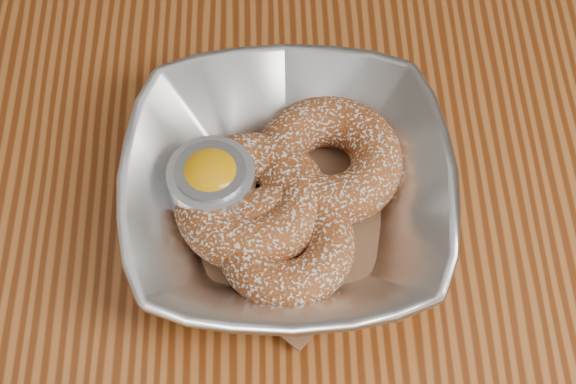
{
  "coord_description": "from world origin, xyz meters",
  "views": [
    {
      "loc": [
        -0.1,
        -0.31,
        1.27
      ],
      "look_at": [
        -0.09,
        -0.01,
        0.78
      ],
      "focal_mm": 55.0,
      "sensor_mm": 36.0,
      "label": 1
    }
  ],
  "objects_px": {
    "serving_bowl": "(288,195)",
    "donut_back": "(329,160)",
    "donut_front": "(286,244)",
    "donut_extra": "(251,201)",
    "ramekin": "(212,185)",
    "table": "(400,268)"
  },
  "relations": [
    {
      "from": "table",
      "to": "donut_front",
      "type": "bearing_deg",
      "value": -154.56
    },
    {
      "from": "donut_front",
      "to": "table",
      "type": "bearing_deg",
      "value": 25.44
    },
    {
      "from": "donut_back",
      "to": "donut_extra",
      "type": "height_order",
      "value": "same"
    },
    {
      "from": "table",
      "to": "donut_back",
      "type": "xyz_separation_m",
      "value": [
        -0.06,
        0.02,
        0.13
      ]
    },
    {
      "from": "table",
      "to": "ramekin",
      "type": "bearing_deg",
      "value": -179.54
    },
    {
      "from": "serving_bowl",
      "to": "ramekin",
      "type": "xyz_separation_m",
      "value": [
        -0.05,
        0.01,
        0.01
      ]
    },
    {
      "from": "table",
      "to": "serving_bowl",
      "type": "height_order",
      "value": "serving_bowl"
    },
    {
      "from": "donut_front",
      "to": "ramekin",
      "type": "xyz_separation_m",
      "value": [
        -0.05,
        0.04,
        0.01
      ]
    },
    {
      "from": "serving_bowl",
      "to": "donut_front",
      "type": "relative_size",
      "value": 2.45
    },
    {
      "from": "donut_front",
      "to": "donut_extra",
      "type": "distance_m",
      "value": 0.04
    },
    {
      "from": "table",
      "to": "serving_bowl",
      "type": "xyz_separation_m",
      "value": [
        -0.09,
        -0.01,
        0.13
      ]
    },
    {
      "from": "serving_bowl",
      "to": "donut_extra",
      "type": "bearing_deg",
      "value": -169.07
    },
    {
      "from": "donut_front",
      "to": "donut_extra",
      "type": "relative_size",
      "value": 0.87
    },
    {
      "from": "donut_extra",
      "to": "donut_back",
      "type": "bearing_deg",
      "value": 30.17
    },
    {
      "from": "donut_extra",
      "to": "ramekin",
      "type": "height_order",
      "value": "ramekin"
    },
    {
      "from": "table",
      "to": "donut_back",
      "type": "bearing_deg",
      "value": 162.17
    },
    {
      "from": "serving_bowl",
      "to": "donut_front",
      "type": "distance_m",
      "value": 0.04
    },
    {
      "from": "donut_front",
      "to": "serving_bowl",
      "type": "bearing_deg",
      "value": 86.89
    },
    {
      "from": "table",
      "to": "donut_front",
      "type": "relative_size",
      "value": 13.53
    },
    {
      "from": "ramekin",
      "to": "table",
      "type": "bearing_deg",
      "value": 0.46
    },
    {
      "from": "donut_extra",
      "to": "ramekin",
      "type": "distance_m",
      "value": 0.03
    },
    {
      "from": "serving_bowl",
      "to": "donut_back",
      "type": "height_order",
      "value": "serving_bowl"
    }
  ]
}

